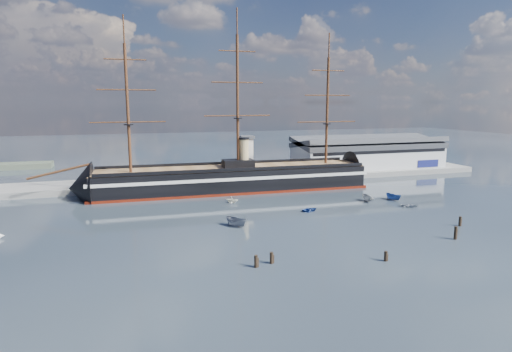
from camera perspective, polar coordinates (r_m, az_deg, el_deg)
name	(u,v)px	position (r m, az deg, el deg)	size (l,w,h in m)	color
ground	(269,203)	(124.78, 1.69, -3.57)	(600.00, 600.00, 0.00)	black
quay	(262,180)	(161.30, 0.82, -0.50)	(180.00, 18.00, 2.00)	slate
warehouse	(368,153)	(184.31, 14.74, 2.98)	(63.00, 21.00, 11.60)	#B7BABC
quay_tower	(246,156)	(154.92, -1.28, 2.72)	(5.00, 5.00, 15.00)	silver
warship	(227,179)	(140.68, -3.86, -0.38)	(113.13, 19.06, 53.94)	black
motorboat_a	(236,226)	(101.47, -2.62, -6.73)	(7.03, 2.58, 2.81)	slate
motorboat_b	(310,211)	(116.08, 7.21, -4.67)	(2.85, 1.14, 1.33)	navy
motorboat_c	(367,202)	(130.30, 14.60, -3.31)	(6.18, 2.27, 2.47)	gray
motorboat_d	(232,203)	(124.73, -3.20, -3.59)	(5.85, 2.54, 2.15)	white
motorboat_e	(409,207)	(127.06, 19.78, -3.91)	(2.77, 1.11, 1.29)	gray
motorboat_f	(393,200)	(134.35, 17.85, -3.08)	(6.16, 2.26, 2.47)	#2D4B89
motorboat_g	(371,200)	(132.72, 15.06, -3.10)	(4.06, 1.76, 1.49)	silver
piling_near_left	(271,263)	(79.19, 2.08, -11.58)	(0.64, 0.64, 2.85)	black
piling_near_mid	(385,261)	(83.72, 16.88, -10.80)	(0.64, 0.64, 2.59)	black
piling_near_right	(455,239)	(101.45, 25.00, -7.67)	(0.64, 0.64, 3.55)	black
piling_far_right	(460,226)	(112.58, 25.52, -6.03)	(0.64, 0.64, 3.00)	black
piling_extra	(256,267)	(77.40, -0.01, -12.09)	(0.64, 0.64, 2.97)	black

